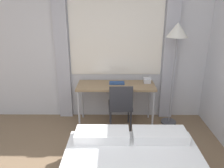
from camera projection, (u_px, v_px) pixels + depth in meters
wall_back_with_window at (106, 47)px, 3.92m from camera, size 4.73×0.13×2.70m
desk at (116, 88)px, 3.82m from camera, size 1.35×0.52×0.75m
desk_chair at (120, 104)px, 3.69m from camera, size 0.42×0.42×0.84m
standing_lamp at (177, 39)px, 3.55m from camera, size 0.35×0.35×1.80m
telephone at (147, 80)px, 3.88m from camera, size 0.14×0.14×0.10m
book at (117, 83)px, 3.85m from camera, size 0.27×0.15×0.02m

